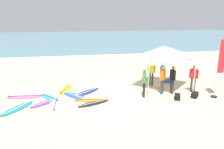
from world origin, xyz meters
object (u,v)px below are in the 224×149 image
object	(u,v)px
gear_bag_near_tent	(195,95)
surfboard_orange	(92,100)
surfboard_black	(94,103)
surfboard_blue	(75,96)
banner_flag	(219,71)
person_yellow	(151,71)
surfboard_teal	(17,108)
person_green	(144,81)
surfboard_navy	(87,92)
person_orange	(162,78)
person_red	(194,77)
person_black	(173,78)
surfboard_purple	(45,103)
surfboard_pink	(25,97)
surfboard_cyan	(50,98)
gear_bag_by_pole	(177,97)
surfboard_yellow	(65,89)
canopy_tent	(164,52)
cooler_box	(168,80)
surfboard_white	(56,104)
person_blue	(162,74)

from	to	relation	value
gear_bag_near_tent	surfboard_orange	bearing A→B (deg)	174.53
surfboard_black	surfboard_orange	distance (m)	0.49
surfboard_blue	banner_flag	size ratio (longest dim) A/B	0.62
person_yellow	surfboard_teal	bearing A→B (deg)	-162.34
person_green	surfboard_navy	bearing A→B (deg)	157.19
surfboard_black	surfboard_blue	bearing A→B (deg)	125.27
person_orange	person_red	distance (m)	1.99
person_black	surfboard_purple	bearing A→B (deg)	-178.31
surfboard_pink	surfboard_teal	bearing A→B (deg)	-93.93
person_yellow	surfboard_pink	bearing A→B (deg)	-173.97
surfboard_black	surfboard_cyan	xyz separation A→B (m)	(-2.37, 1.25, -0.00)
surfboard_teal	person_orange	world-z (taller)	person_orange
surfboard_blue	person_green	size ratio (longest dim) A/B	1.23
surfboard_cyan	gear_bag_near_tent	distance (m)	8.34
person_black	gear_bag_by_pole	bearing A→B (deg)	-95.50
surfboard_cyan	surfboard_yellow	bearing A→B (deg)	59.79
gear_bag_near_tent	surfboard_black	bearing A→B (deg)	179.15
person_orange	gear_bag_near_tent	size ratio (longest dim) A/B	2.85
surfboard_purple	surfboard_orange	bearing A→B (deg)	-1.64
canopy_tent	gear_bag_near_tent	world-z (taller)	canopy_tent
gear_bag_near_tent	cooler_box	distance (m)	3.07
gear_bag_near_tent	gear_bag_by_pole	size ratio (longest dim) A/B	1.00
surfboard_white	person_black	world-z (taller)	person_black
surfboard_cyan	banner_flag	size ratio (longest dim) A/B	0.56
surfboard_purple	surfboard_teal	bearing A→B (deg)	-158.12
surfboard_black	cooler_box	bearing A→B (deg)	28.09
person_black	gear_bag_near_tent	bearing A→B (deg)	-39.66
surfboard_purple	surfboard_blue	xyz separation A→B (m)	(1.64, 0.81, -0.00)
surfboard_teal	person_blue	size ratio (longest dim) A/B	1.24
surfboard_teal	person_yellow	distance (m)	8.53
person_black	gear_bag_near_tent	world-z (taller)	person_black
surfboard_black	person_blue	size ratio (longest dim) A/B	1.15
person_blue	gear_bag_by_pole	world-z (taller)	person_blue
surfboard_black	surfboard_orange	size ratio (longest dim) A/B	0.95
surfboard_white	cooler_box	world-z (taller)	cooler_box
surfboard_cyan	banner_flag	distance (m)	9.69
canopy_tent	surfboard_navy	bearing A→B (deg)	-178.97
surfboard_cyan	cooler_box	size ratio (longest dim) A/B	3.78
person_black	cooler_box	xyz separation A→B (m)	(0.74, 2.20, -0.79)
surfboard_pink	person_yellow	bearing A→B (deg)	6.03
canopy_tent	person_blue	distance (m)	1.43
surfboard_black	person_green	world-z (taller)	person_green
canopy_tent	surfboard_purple	bearing A→B (deg)	-169.01
surfboard_purple	surfboard_cyan	bearing A→B (deg)	70.74
surfboard_navy	gear_bag_near_tent	xyz separation A→B (m)	(6.09, -1.97, 0.10)
canopy_tent	person_green	distance (m)	2.63
surfboard_pink	gear_bag_near_tent	world-z (taller)	gear_bag_near_tent
surfboard_purple	surfboard_cyan	distance (m)	0.74
surfboard_yellow	person_black	distance (m)	6.71
canopy_tent	surfboard_pink	bearing A→B (deg)	-178.59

